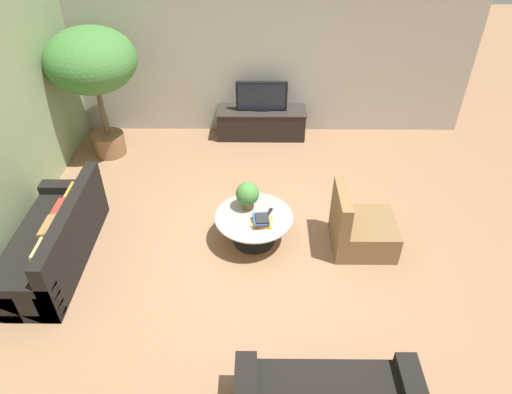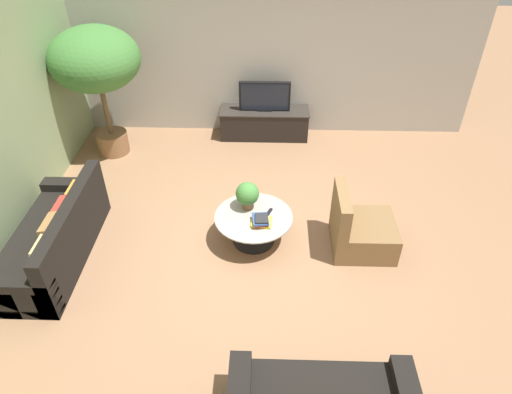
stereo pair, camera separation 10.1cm
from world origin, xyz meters
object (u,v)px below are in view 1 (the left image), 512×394
object	(u,v)px
television	(262,97)
potted_plant_tabletop	(248,194)
coffee_table	(254,224)
potted_palm_tall	(92,65)
armchair_wicker	(360,229)
couch_by_wall	(54,242)
media_console	(261,123)

from	to	relation	value
television	potted_plant_tabletop	size ratio (longest dim) A/B	2.32
coffee_table	potted_palm_tall	world-z (taller)	potted_palm_tall
armchair_wicker	potted_plant_tabletop	world-z (taller)	armchair_wicker
television	couch_by_wall	size ratio (longest dim) A/B	0.44
media_console	couch_by_wall	world-z (taller)	couch_by_wall
media_console	couch_by_wall	xyz separation A→B (m)	(-2.61, -3.20, 0.02)
media_console	armchair_wicker	size ratio (longest dim) A/B	1.85
coffee_table	armchair_wicker	xyz separation A→B (m)	(1.38, -0.07, -0.02)
potted_palm_tall	media_console	bearing A→B (deg)	13.35
media_console	couch_by_wall	bearing A→B (deg)	-129.13
couch_by_wall	armchair_wicker	distance (m)	3.90
couch_by_wall	armchair_wicker	bearing A→B (deg)	94.46
television	potted_plant_tabletop	xyz separation A→B (m)	(-0.19, -2.64, -0.15)
television	couch_by_wall	bearing A→B (deg)	-129.14
coffee_table	potted_palm_tall	size ratio (longest dim) A/B	0.48
coffee_table	couch_by_wall	size ratio (longest dim) A/B	0.50
coffee_table	potted_plant_tabletop	bearing A→B (deg)	115.28
media_console	television	world-z (taller)	television
couch_by_wall	potted_plant_tabletop	world-z (taller)	couch_by_wall
armchair_wicker	potted_plant_tabletop	size ratio (longest dim) A/B	2.23
television	armchair_wicker	size ratio (longest dim) A/B	1.04
potted_plant_tabletop	coffee_table	bearing A→B (deg)	-64.72
coffee_table	armchair_wicker	bearing A→B (deg)	-2.97
armchair_wicker	couch_by_wall	bearing A→B (deg)	94.46
armchair_wicker	potted_plant_tabletop	distance (m)	1.54
media_console	armchair_wicker	xyz separation A→B (m)	(1.28, -2.90, -0.00)
media_console	armchair_wicker	distance (m)	3.17
armchair_wicker	coffee_table	bearing A→B (deg)	87.03
television	potted_palm_tall	world-z (taller)	potted_palm_tall
media_console	potted_palm_tall	distance (m)	2.99
media_console	potted_palm_tall	xyz separation A→B (m)	(-2.61, -0.62, 1.31)
coffee_table	potted_plant_tabletop	world-z (taller)	potted_plant_tabletop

